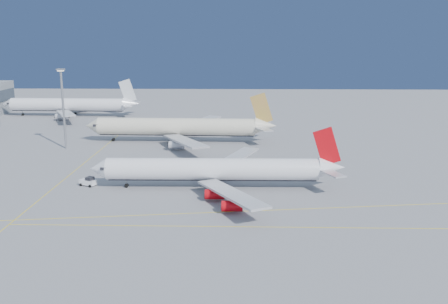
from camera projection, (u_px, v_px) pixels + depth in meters
ground at (218, 203)px, 109.27m from camera, size 500.00×500.00×0.00m
taxiway_lines at (156, 194)px, 115.82m from camera, size 118.86×140.00×0.02m
airliner_virgin at (218, 170)px, 119.23m from camera, size 61.02×54.96×15.09m
airliner_etihad at (181, 127)px, 172.24m from camera, size 66.52×61.56×17.39m
airliner_third at (71, 105)px, 229.76m from camera, size 64.56×59.63×17.34m
pushback_tug at (88, 182)px, 121.79m from camera, size 4.50×3.65×2.27m
light_mast at (63, 102)px, 159.79m from camera, size 2.24×2.24×25.86m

